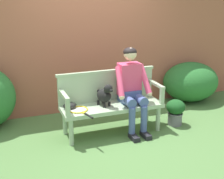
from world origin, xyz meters
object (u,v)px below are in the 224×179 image
object	(u,v)px
person_seated	(131,86)
baseball_glove	(70,106)
dog_on_bench	(105,95)
garden_bench	(112,108)
tennis_racket	(79,110)
potted_plant	(175,111)

from	to	relation	value
person_seated	baseball_glove	world-z (taller)	person_seated
dog_on_bench	baseball_glove	size ratio (longest dim) A/B	1.65
garden_bench	dog_on_bench	world-z (taller)	dog_on_bench
garden_bench	tennis_racket	distance (m)	0.55
garden_bench	person_seated	world-z (taller)	person_seated
dog_on_bench	potted_plant	distance (m)	1.28
dog_on_bench	garden_bench	bearing A→B (deg)	3.49
garden_bench	potted_plant	world-z (taller)	garden_bench
person_seated	tennis_racket	bearing A→B (deg)	-177.14
garden_bench	potted_plant	xyz separation A→B (m)	(1.09, -0.10, -0.15)
tennis_racket	potted_plant	xyz separation A→B (m)	(1.64, -0.04, -0.23)
garden_bench	dog_on_bench	bearing A→B (deg)	-176.51
dog_on_bench	tennis_racket	world-z (taller)	dog_on_bench
tennis_racket	garden_bench	bearing A→B (deg)	6.30
potted_plant	person_seated	bearing A→B (deg)	173.92
garden_bench	dog_on_bench	size ratio (longest dim) A/B	4.34
dog_on_bench	tennis_racket	xyz separation A→B (m)	(-0.43, -0.05, -0.17)
garden_bench	person_seated	size ratio (longest dim) A/B	1.19
baseball_glove	person_seated	bearing A→B (deg)	-34.24
garden_bench	baseball_glove	bearing A→B (deg)	172.70
dog_on_bench	person_seated	bearing A→B (deg)	-1.30
garden_bench	person_seated	bearing A→B (deg)	-3.10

